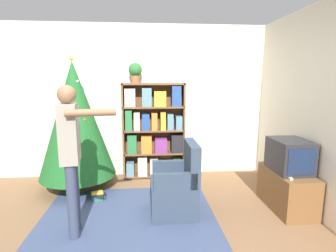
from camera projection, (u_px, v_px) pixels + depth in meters
ground_plane at (138, 231)px, 2.94m from camera, size 14.00×14.00×0.00m
wall_back at (139, 102)px, 4.57m from camera, size 8.00×0.10×2.60m
area_rug at (128, 222)px, 3.13m from camera, size 2.14×1.96×0.01m
bookshelf at (154, 132)px, 4.47m from camera, size 1.05×0.26×1.62m
tv_stand at (287, 190)px, 3.43m from camera, size 0.43×0.83×0.51m
television at (290, 156)px, 3.35m from camera, size 0.42×0.54×0.41m
game_remote at (289, 177)px, 3.13m from camera, size 0.04×0.12×0.02m
christmas_tree at (75, 120)px, 3.93m from camera, size 1.14×1.14×2.02m
armchair at (177, 189)px, 3.29m from camera, size 0.57×0.56×0.92m
standing_person at (71, 149)px, 2.74m from camera, size 0.67×0.47×1.63m
potted_plant at (135, 71)px, 4.28m from camera, size 0.22×0.22×0.33m
book_pile_near_tree at (98, 196)px, 3.71m from camera, size 0.21×0.16×0.12m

